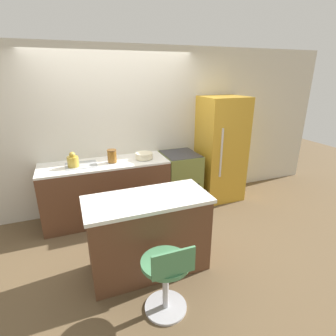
# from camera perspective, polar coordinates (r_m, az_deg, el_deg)

# --- Properties ---
(ground_plane) EXTENTS (14.00, 14.00, 0.00)m
(ground_plane) POSITION_cam_1_polar(r_m,az_deg,el_deg) (4.17, -8.01, -11.80)
(ground_plane) COLOR brown
(wall_back) EXTENTS (8.00, 0.06, 2.60)m
(wall_back) POSITION_cam_1_polar(r_m,az_deg,el_deg) (4.33, -11.02, 7.83)
(wall_back) COLOR beige
(wall_back) RESTS_ON ground_plane
(back_counter) EXTENTS (1.90, 0.65, 0.92)m
(back_counter) POSITION_cam_1_polar(r_m,az_deg,el_deg) (4.22, -13.18, -4.75)
(back_counter) COLOR brown
(back_counter) RESTS_ON ground_plane
(kitchen_island) EXTENTS (1.36, 0.63, 0.91)m
(kitchen_island) POSITION_cam_1_polar(r_m,az_deg,el_deg) (3.08, -4.31, -14.12)
(kitchen_island) COLOR brown
(kitchen_island) RESTS_ON ground_plane
(oven_range) EXTENTS (0.58, 0.66, 0.92)m
(oven_range) POSITION_cam_1_polar(r_m,az_deg,el_deg) (4.52, 2.62, -2.45)
(oven_range) COLOR olive
(oven_range) RESTS_ON ground_plane
(refrigerator) EXTENTS (0.73, 0.67, 1.82)m
(refrigerator) POSITION_cam_1_polar(r_m,az_deg,el_deg) (4.73, 11.42, 3.97)
(refrigerator) COLOR gold
(refrigerator) RESTS_ON ground_plane
(stool_chair) EXTENTS (0.46, 0.46, 0.81)m
(stool_chair) POSITION_cam_1_polar(r_m,az_deg,el_deg) (2.63, -0.31, -22.64)
(stool_chair) COLOR #B7B7BC
(stool_chair) RESTS_ON ground_plane
(kettle) EXTENTS (0.16, 0.16, 0.22)m
(kettle) POSITION_cam_1_polar(r_m,az_deg,el_deg) (3.96, -20.00, 1.52)
(kettle) COLOR #B29333
(kettle) RESTS_ON back_counter
(mixing_bowl) EXTENTS (0.27, 0.27, 0.09)m
(mixing_bowl) POSITION_cam_1_polar(r_m,az_deg,el_deg) (4.11, -5.23, 2.69)
(mixing_bowl) COLOR beige
(mixing_bowl) RESTS_ON back_counter
(canister_jar) EXTENTS (0.14, 0.14, 0.19)m
(canister_jar) POSITION_cam_1_polar(r_m,az_deg,el_deg) (4.00, -12.10, 2.58)
(canister_jar) COLOR brown
(canister_jar) RESTS_ON back_counter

